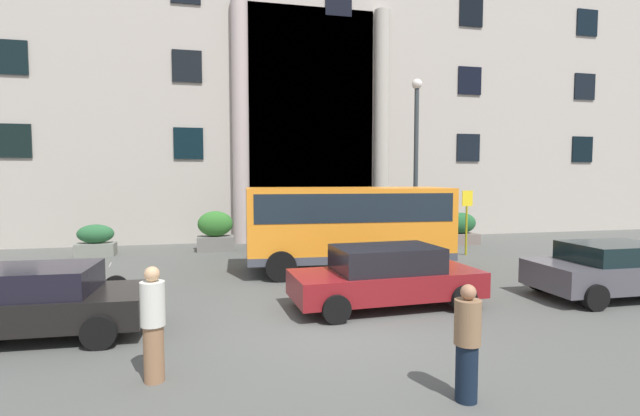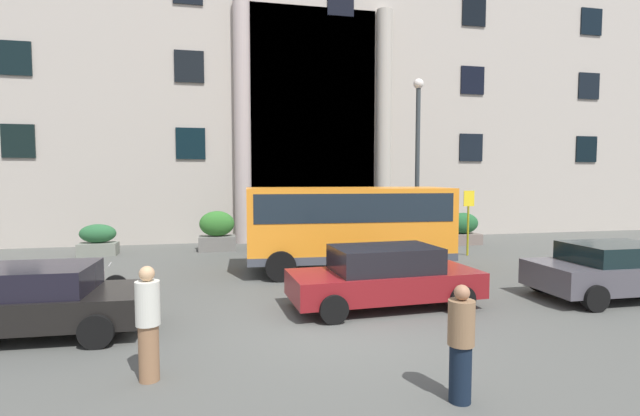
# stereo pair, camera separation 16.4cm
# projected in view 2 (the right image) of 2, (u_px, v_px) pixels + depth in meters

# --- Properties ---
(ground_plane) EXTENTS (80.00, 64.00, 0.12)m
(ground_plane) POSITION_uv_depth(u_px,v_px,m) (338.00, 332.00, 9.39)
(ground_plane) COLOR #4D4F4B
(office_building_facade) EXTENTS (43.56, 9.63, 20.65)m
(office_building_facade) POSITION_uv_depth(u_px,v_px,m) (259.00, 45.00, 25.71)
(office_building_facade) COLOR #AEA59A
(office_building_facade) RESTS_ON ground_plane
(orange_minibus) EXTENTS (6.60, 2.99, 2.70)m
(orange_minibus) POSITION_uv_depth(u_px,v_px,m) (348.00, 221.00, 15.02)
(orange_minibus) COLOR orange
(orange_minibus) RESTS_ON ground_plane
(bus_stop_sign) EXTENTS (0.44, 0.08, 2.52)m
(bus_stop_sign) POSITION_uv_depth(u_px,v_px,m) (468.00, 215.00, 17.96)
(bus_stop_sign) COLOR #989415
(bus_stop_sign) RESTS_ON ground_plane
(hedge_planter_west) EXTENTS (1.48, 0.94, 1.64)m
(hedge_planter_west) POSITION_uv_depth(u_px,v_px,m) (217.00, 231.00, 19.22)
(hedge_planter_west) COLOR slate
(hedge_planter_west) RESTS_ON ground_plane
(hedge_planter_entrance_right) EXTENTS (1.83, 0.74, 1.41)m
(hedge_planter_entrance_right) POSITION_uv_depth(u_px,v_px,m) (301.00, 232.00, 20.10)
(hedge_planter_entrance_right) COLOR gray
(hedge_planter_entrance_right) RESTS_ON ground_plane
(hedge_planter_far_west) EXTENTS (1.40, 0.79, 1.22)m
(hedge_planter_far_west) POSITION_uv_depth(u_px,v_px,m) (98.00, 240.00, 18.03)
(hedge_planter_far_west) COLOR slate
(hedge_planter_far_west) RESTS_ON ground_plane
(hedge_planter_east) EXTENTS (1.54, 0.90, 1.43)m
(hedge_planter_east) POSITION_uv_depth(u_px,v_px,m) (463.00, 229.00, 21.00)
(hedge_planter_east) COLOR #71625A
(hedge_planter_east) RESTS_ON ground_plane
(parked_estate_mid) EXTENTS (4.51, 2.13, 1.44)m
(parked_estate_mid) POSITION_uv_depth(u_px,v_px,m) (384.00, 276.00, 10.91)
(parked_estate_mid) COLOR maroon
(parked_estate_mid) RESTS_ON ground_plane
(parked_sedan_far) EXTENTS (4.29, 2.15, 1.36)m
(parked_sedan_far) POSITION_uv_depth(u_px,v_px,m) (30.00, 300.00, 8.93)
(parked_sedan_far) COLOR black
(parked_sedan_far) RESTS_ON ground_plane
(parked_coupe_end) EXTENTS (4.07, 2.14, 1.39)m
(parked_coupe_end) POSITION_uv_depth(u_px,v_px,m) (613.00, 270.00, 11.74)
(parked_coupe_end) COLOR #49474E
(parked_coupe_end) RESTS_ON ground_plane
(motorcycle_near_kerb) EXTENTS (2.01, 0.55, 0.89)m
(motorcycle_near_kerb) POSITION_uv_depth(u_px,v_px,m) (82.00, 283.00, 11.44)
(motorcycle_near_kerb) COLOR black
(motorcycle_near_kerb) RESTS_ON ground_plane
(pedestrian_woman_with_bag) EXTENTS (0.36, 0.36, 1.62)m
(pedestrian_woman_with_bag) POSITION_uv_depth(u_px,v_px,m) (461.00, 344.00, 6.31)
(pedestrian_woman_with_bag) COLOR black
(pedestrian_woman_with_bag) RESTS_ON ground_plane
(pedestrian_man_red_shirt) EXTENTS (0.36, 0.36, 1.75)m
(pedestrian_man_red_shirt) POSITION_uv_depth(u_px,v_px,m) (148.00, 323.00, 6.96)
(pedestrian_man_red_shirt) COLOR #8D6445
(pedestrian_man_red_shirt) RESTS_ON ground_plane
(lamppost_plaza_centre) EXTENTS (0.40, 0.40, 6.90)m
(lamppost_plaza_centre) POSITION_uv_depth(u_px,v_px,m) (418.00, 151.00, 18.47)
(lamppost_plaza_centre) COLOR #31393D
(lamppost_plaza_centre) RESTS_ON ground_plane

